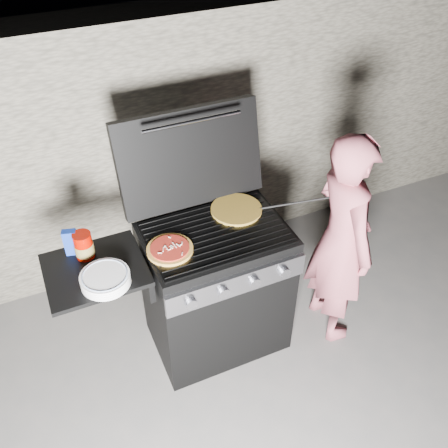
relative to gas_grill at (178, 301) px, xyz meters
name	(u,v)px	position (x,y,z in m)	size (l,w,h in m)	color
ground	(217,336)	(0.25, 0.00, -0.46)	(50.00, 50.00, 0.00)	#635E5A
stone_wall	(156,144)	(0.25, 1.05, 0.44)	(8.00, 0.35, 1.80)	gray
gas_grill	(178,301)	(0.00, 0.00, 0.00)	(1.34, 0.79, 0.91)	black
pizza_topped	(170,249)	(-0.03, -0.04, 0.47)	(0.25, 0.25, 0.03)	tan
pizza_plain	(236,209)	(0.43, 0.13, 0.46)	(0.30, 0.30, 0.02)	gold
sauce_jar	(84,245)	(-0.44, 0.11, 0.52)	(0.10, 0.10, 0.15)	#950A00
blue_carton	(71,242)	(-0.49, 0.16, 0.52)	(0.07, 0.04, 0.15)	navy
plate_stack	(105,279)	(-0.39, -0.13, 0.48)	(0.24, 0.24, 0.06)	white
person	(341,241)	(0.98, -0.17, 0.27)	(0.53, 0.35, 1.44)	#AE5360
tongs	(295,203)	(0.74, 0.00, 0.50)	(0.01, 0.01, 0.48)	black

